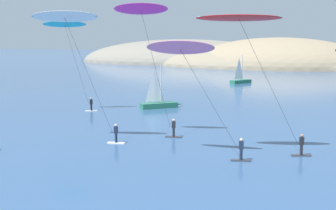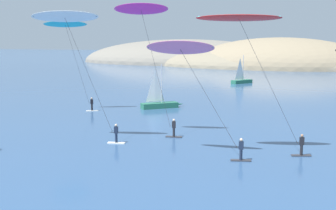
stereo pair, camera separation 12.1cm
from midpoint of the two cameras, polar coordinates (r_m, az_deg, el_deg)
headland_island at (r=150.64m, az=9.07°, el=5.45°), size 116.85×60.52×18.80m
sailboat_near at (r=54.87m, az=-0.80°, el=0.27°), size 5.12×4.63×5.70m
sailboat_far at (r=86.90m, az=10.13°, el=3.35°), size 4.21×5.42×5.70m
kitesurfer_magenta at (r=38.03m, az=-3.21°, el=11.56°), size 6.14×2.39×12.08m
kitesurfer_white at (r=36.61m, az=-13.25°, el=10.49°), size 7.73×2.75×11.28m
kitesurfer_pink at (r=31.23m, az=2.35°, el=6.76°), size 8.05×1.73×8.88m
kitesurfer_red at (r=32.20m, az=10.28°, el=10.35°), size 8.88×3.28×10.76m
kitesurfer_cyan at (r=52.89m, az=-13.37°, el=9.63°), size 5.95×3.42×11.09m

